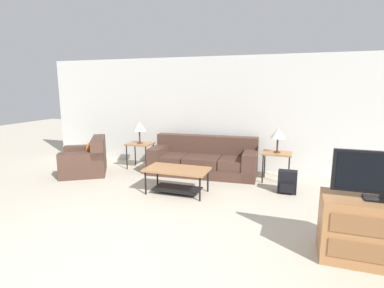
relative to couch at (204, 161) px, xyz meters
name	(u,v)px	position (x,y,z in m)	size (l,w,h in m)	color
ground_plane	(98,275)	(0.02, -3.89, -0.29)	(24.00, 24.00, 0.00)	beige
wall_back	(212,113)	(0.02, 0.61, 1.01)	(8.82, 0.06, 2.60)	silver
couch	(204,161)	(0.00, 0.00, 0.00)	(2.39, 1.06, 0.82)	#4C3328
armchair	(86,161)	(-2.51, -0.82, -0.01)	(1.33, 1.37, 0.80)	#4C3328
coffee_table	(177,175)	(-0.10, -1.36, 0.05)	(1.15, 0.62, 0.46)	#A87042
side_table_left	(140,146)	(-1.56, -0.05, 0.25)	(0.58, 0.48, 0.60)	#A87042
side_table_right	(277,155)	(1.57, -0.05, 0.25)	(0.58, 0.48, 0.60)	#A87042
table_lamp_left	(139,127)	(-1.56, -0.05, 0.70)	(0.31, 0.31, 0.51)	#472D1E
table_lamp_right	(278,134)	(1.57, -0.05, 0.70)	(0.31, 0.31, 0.51)	#472D1E
tv_console	(378,231)	(2.80, -2.69, 0.07)	(1.19, 0.56, 0.72)	#A87042
backpack	(287,182)	(1.80, -0.71, -0.09)	(0.33, 0.28, 0.42)	black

